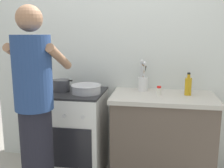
# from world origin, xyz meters

# --- Properties ---
(back_wall) EXTENTS (3.20, 0.10, 2.50)m
(back_wall) POSITION_xyz_m (0.20, 0.50, 1.25)
(back_wall) COLOR silver
(back_wall) RESTS_ON ground
(countertop) EXTENTS (1.00, 0.60, 0.90)m
(countertop) POSITION_xyz_m (0.55, 0.15, 0.45)
(countertop) COLOR brown
(countertop) RESTS_ON ground
(stove_range) EXTENTS (0.60, 0.62, 0.90)m
(stove_range) POSITION_xyz_m (-0.35, 0.15, 0.45)
(stove_range) COLOR white
(stove_range) RESTS_ON ground
(pot) EXTENTS (0.24, 0.18, 0.12)m
(pot) POSITION_xyz_m (-0.49, 0.15, 0.96)
(pot) COLOR #38383D
(pot) RESTS_ON stove_range
(mixing_bowl) EXTENTS (0.31, 0.31, 0.09)m
(mixing_bowl) POSITION_xyz_m (-0.21, 0.11, 0.95)
(mixing_bowl) COLOR #B7B7BC
(mixing_bowl) RESTS_ON stove_range
(utensil_crock) EXTENTS (0.10, 0.10, 0.33)m
(utensil_crock) POSITION_xyz_m (0.34, 0.32, 1.00)
(utensil_crock) COLOR silver
(utensil_crock) RESTS_ON countertop
(spice_bottle) EXTENTS (0.04, 0.04, 0.09)m
(spice_bottle) POSITION_xyz_m (0.51, 0.16, 0.94)
(spice_bottle) COLOR silver
(spice_bottle) RESTS_ON countertop
(oil_bottle) EXTENTS (0.07, 0.07, 0.22)m
(oil_bottle) POSITION_xyz_m (0.78, 0.20, 0.99)
(oil_bottle) COLOR gold
(oil_bottle) RESTS_ON countertop
(person) EXTENTS (0.41, 0.50, 1.70)m
(person) POSITION_xyz_m (-0.47, -0.48, 0.86)
(person) COLOR black
(person) RESTS_ON ground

